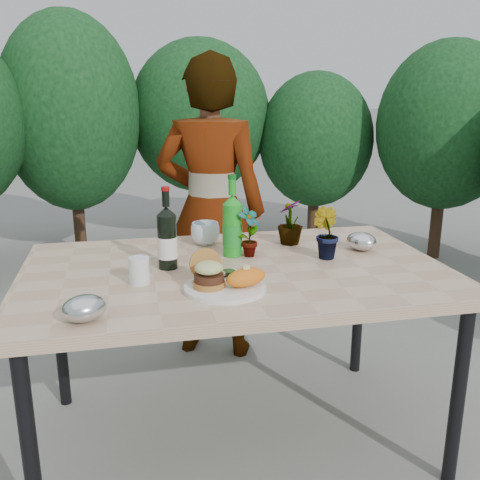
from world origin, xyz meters
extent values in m
plane|color=slate|center=(0.00, 0.00, 0.00)|extent=(80.00, 80.00, 0.00)
cube|color=tan|center=(0.00, 0.00, 0.73)|extent=(1.60, 1.00, 0.04)
cylinder|color=black|center=(-0.72, -0.42, 0.35)|extent=(0.05, 0.05, 0.71)
cylinder|color=black|center=(0.72, -0.42, 0.35)|extent=(0.05, 0.05, 0.71)
cylinder|color=black|center=(-0.72, 0.42, 0.35)|extent=(0.05, 0.05, 0.71)
cylinder|color=black|center=(0.72, 0.42, 0.35)|extent=(0.05, 0.05, 0.71)
cylinder|color=#382316|center=(-0.80, 2.80, 0.21)|extent=(0.10, 0.10, 0.42)
ellipsoid|color=#1C5624|center=(-0.80, 2.80, 1.23)|extent=(1.14, 1.14, 1.62)
cylinder|color=#382316|center=(0.30, 3.00, 0.25)|extent=(0.10, 0.10, 0.50)
ellipsoid|color=#1C5624|center=(0.30, 3.00, 1.18)|extent=(1.25, 1.25, 1.36)
cylinder|color=#382316|center=(1.30, 2.70, 0.19)|extent=(0.10, 0.10, 0.38)
ellipsoid|color=#1C5624|center=(1.30, 2.70, 0.98)|extent=(1.02, 1.02, 1.19)
cylinder|color=#382316|center=(2.20, 2.10, 0.22)|extent=(0.10, 0.10, 0.44)
ellipsoid|color=#1C5624|center=(2.20, 2.10, 1.12)|extent=(1.12, 1.12, 1.37)
cylinder|color=white|center=(-0.08, -0.23, 0.76)|extent=(0.28, 0.28, 0.01)
cylinder|color=#B7722D|center=(-0.14, -0.23, 0.78)|extent=(0.11, 0.11, 0.02)
cylinder|color=#472314|center=(-0.14, -0.23, 0.80)|extent=(0.10, 0.10, 0.02)
ellipsoid|color=beige|center=(-0.14, -0.23, 0.83)|extent=(0.10, 0.10, 0.04)
cylinder|color=#B7722D|center=(-0.14, -0.15, 0.82)|extent=(0.11, 0.06, 0.11)
ellipsoid|color=orange|center=(-0.02, -0.25, 0.80)|extent=(0.17, 0.12, 0.06)
ellipsoid|color=olive|center=(-0.08, -0.14, 0.78)|extent=(0.04, 0.04, 0.02)
ellipsoid|color=#193814|center=(-0.05, -0.13, 0.78)|extent=(0.06, 0.04, 0.03)
cylinder|color=black|center=(-0.25, 0.05, 0.85)|extent=(0.07, 0.07, 0.20)
cylinder|color=white|center=(-0.25, 0.05, 0.83)|extent=(0.08, 0.08, 0.08)
cone|color=black|center=(-0.25, 0.05, 0.97)|extent=(0.07, 0.07, 0.03)
cylinder|color=black|center=(-0.25, 0.05, 1.02)|extent=(0.03, 0.03, 0.06)
cylinder|color=maroon|center=(-0.25, 0.05, 1.06)|extent=(0.03, 0.03, 0.01)
cylinder|color=#1B9920|center=(0.02, 0.15, 0.86)|extent=(0.08, 0.08, 0.21)
cylinder|color=#198C26|center=(0.02, 0.15, 0.84)|extent=(0.08, 0.08, 0.09)
cone|color=#1B9920|center=(0.02, 0.15, 0.98)|extent=(0.08, 0.08, 0.04)
cylinder|color=#1B9920|center=(0.02, 0.15, 1.03)|extent=(0.03, 0.03, 0.06)
cylinder|color=#0C5919|center=(0.02, 0.15, 1.07)|extent=(0.03, 0.03, 0.02)
cylinder|color=silver|center=(-0.36, -0.10, 0.80)|extent=(0.07, 0.07, 0.09)
imported|color=#2C5E20|center=(0.08, 0.12, 0.86)|extent=(0.13, 0.13, 0.21)
imported|color=#2C6021|center=(0.38, 0.04, 0.85)|extent=(0.13, 0.14, 0.21)
imported|color=#205D1F|center=(0.30, 0.27, 0.85)|extent=(0.16, 0.16, 0.20)
imported|color=silver|center=(-0.06, 0.34, 0.80)|extent=(0.16, 0.16, 0.10)
ellipsoid|color=#BABDC2|center=(-0.53, -0.39, 0.79)|extent=(0.16, 0.15, 0.08)
ellipsoid|color=silver|center=(0.56, 0.11, 0.79)|extent=(0.16, 0.17, 0.08)
imported|color=#8E6247|center=(0.04, 0.81, 0.79)|extent=(0.67, 0.56, 1.59)
camera|label=1|loc=(-0.39, -1.89, 1.40)|focal=40.00mm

